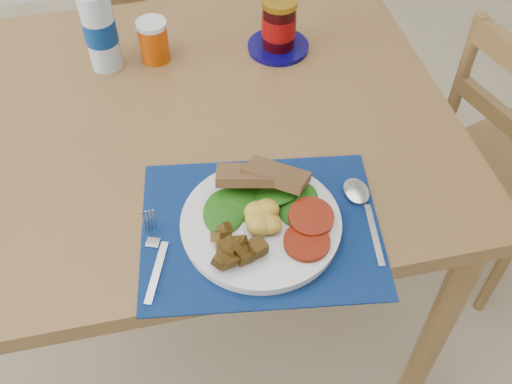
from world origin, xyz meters
The scene contains 10 objects.
ground centered at (0.00, 0.00, 0.00)m, with size 4.00×4.00×0.00m, color tan.
table centered at (0.00, 0.20, 0.67)m, with size 1.40×0.90×0.75m.
chair_far centered at (0.09, 0.95, 0.54)m, with size 0.51×0.50×1.05m.
placemat centered at (0.24, -0.12, 0.75)m, with size 0.42×0.33×0.00m, color #040531.
breakfast_plate centered at (0.23, -0.13, 0.77)m, with size 0.28×0.28×0.07m.
fork centered at (0.05, -0.14, 0.76)m, with size 0.05×0.17×0.00m.
spoon centered at (0.42, -0.11, 0.76)m, with size 0.05×0.20×0.01m.
water_bottle centered at (0.00, 0.41, 0.86)m, with size 0.07×0.07×0.24m.
juice_glass centered at (0.11, 0.41, 0.80)m, with size 0.07×0.07×0.09m, color #B43D04.
jam_on_saucer centered at (0.39, 0.38, 0.81)m, with size 0.14×0.14×0.13m.
Camera 1 is at (0.09, -0.74, 1.59)m, focal length 42.00 mm.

